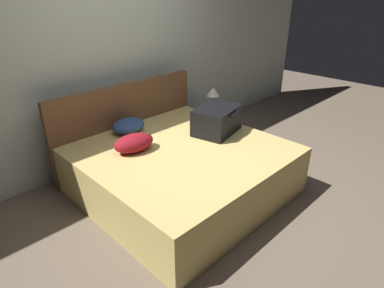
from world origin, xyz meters
name	(u,v)px	position (x,y,z in m)	size (l,w,h in m)	color
ground_plane	(210,207)	(0.00, 0.00, 0.00)	(12.00, 12.00, 0.00)	#6B5B4C
back_wall	(108,55)	(0.00, 1.65, 1.30)	(8.00, 0.10, 2.60)	#B7C1B2
bed	(183,170)	(0.00, 0.40, 0.26)	(1.92, 1.87, 0.52)	tan
headboard	(128,124)	(0.00, 1.38, 0.50)	(1.95, 0.08, 1.01)	brown
hard_case_large	(217,119)	(0.57, 0.43, 0.67)	(0.62, 0.49, 0.30)	black
pillow_near_headboard	(128,126)	(-0.14, 1.15, 0.60)	(0.39, 0.31, 0.15)	navy
pillow_center_head	(134,143)	(-0.38, 0.71, 0.61)	(0.42, 0.26, 0.18)	maroon
nightstand	(212,125)	(1.24, 1.09, 0.23)	(0.44, 0.40, 0.46)	brown
table_lamp	(213,93)	(1.24, 1.09, 0.70)	(0.18, 0.18, 0.32)	#3F3833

